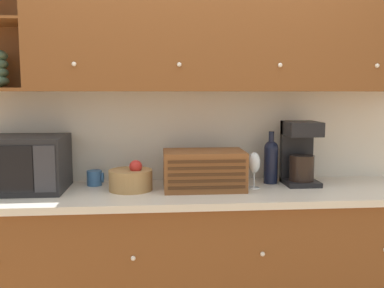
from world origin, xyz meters
TOP-DOWN VIEW (x-y plane):
  - wall_back at (0.00, 0.03)m, footprint 5.17×0.06m
  - counter_unit at (0.00, -0.31)m, footprint 2.79×0.66m
  - backsplash_panel at (0.00, -0.01)m, footprint 2.77×0.01m
  - upper_cabinets at (0.16, -0.17)m, footprint 2.77×0.36m
  - microwave at (-1.01, -0.26)m, footprint 0.52×0.40m
  - mug at (-0.60, -0.15)m, footprint 0.10×0.09m
  - fruit_basket at (-0.37, -0.30)m, footprint 0.26×0.26m
  - bread_box at (0.06, -0.31)m, footprint 0.48×0.30m
  - wine_glass at (0.37, -0.31)m, footprint 0.07×0.07m
  - wine_bottle at (0.51, -0.18)m, footprint 0.09×0.09m
  - coffee_maker at (0.68, -0.22)m, footprint 0.20×0.23m

SIDE VIEW (x-z plane):
  - counter_unit at x=0.00m, z-range 0.00..0.93m
  - mug at x=-0.60m, z-range 0.93..1.02m
  - fruit_basket at x=-0.37m, z-range 0.90..1.09m
  - bread_box at x=0.06m, z-range 0.93..1.16m
  - wine_glass at x=0.37m, z-range 0.97..1.19m
  - wine_bottle at x=0.51m, z-range 0.91..1.25m
  - microwave at x=-1.01m, z-range 0.93..1.25m
  - coffee_maker at x=0.68m, z-range 0.93..1.33m
  - backsplash_panel at x=0.00m, z-range 0.93..1.51m
  - wall_back at x=0.00m, z-range 0.00..2.60m
  - upper_cabinets at x=0.16m, z-range 1.51..2.35m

